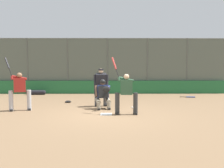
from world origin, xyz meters
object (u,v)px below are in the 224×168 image
Objects in this scene: catcher_behind_plate at (103,94)px; fielding_glove_on_dirt at (68,102)px; baseball_loose at (132,107)px; equipment_bag_dugout_side at (36,92)px; batter_on_deck at (20,90)px; umpire_home at (101,86)px; batter_at_plate at (126,92)px; spare_bat_near_backstop at (190,97)px.

catcher_behind_plate is 4.19× the size of fielding_glove_on_dirt.
equipment_bag_dugout_side is at bearing -41.13° from baseball_loose.
batter_on_deck is 4.64m from baseball_loose.
umpire_home is 5.82m from equipment_bag_dugout_side.
batter_on_deck reaches higher than batter_at_plate.
equipment_bag_dugout_side is at bearing -51.83° from umpire_home.
equipment_bag_dugout_side is at bearing -52.49° from fielding_glove_on_dirt.
catcher_behind_plate is at bearing -48.90° from batter_at_plate.
umpire_home is 0.78× the size of batter_on_deck.
fielding_glove_on_dirt is at bearing -155.07° from spare_bat_near_backstop.
batter_at_plate reaches higher than fielding_glove_on_dirt.
batter_at_plate is 1.54m from baseball_loose.
baseball_loose is 0.06× the size of equipment_bag_dugout_side.
baseball_loose is at bearing -126.55° from spare_bat_near_backstop.
spare_bat_near_backstop is (-4.76, -2.78, -0.85)m from umpire_home.
spare_bat_near_backstop is at bearing -164.51° from fielding_glove_on_dirt.
batter_at_plate reaches higher than catcher_behind_plate.
equipment_bag_dugout_side reaches higher than spare_bat_near_backstop.
batter_at_plate is 2.59× the size of spare_bat_near_backstop.
catcher_behind_plate is 1.51× the size of spare_bat_near_backstop.
batter_at_plate is 1.43m from catcher_behind_plate.
umpire_home is 2.02× the size of spare_bat_near_backstop.
batter_on_deck is (3.32, 0.32, 0.19)m from catcher_behind_plate.
fielding_glove_on_dirt is (2.60, -2.82, -0.77)m from batter_at_plate.
equipment_bag_dugout_side is (4.02, -4.14, -0.75)m from umpire_home.
batter_on_deck reaches higher than umpire_home.
umpire_home is 1.38× the size of equipment_bag_dugout_side.
umpire_home reaches higher than catcher_behind_plate.
equipment_bag_dugout_side is at bearing -47.14° from batter_at_plate.
catcher_behind_plate is at bearing 92.56° from umpire_home.
batter_at_plate reaches higher than baseball_loose.
fielding_glove_on_dirt reaches higher than spare_bat_near_backstop.
baseball_loose reaches higher than spare_bat_near_backstop.
umpire_home reaches higher than baseball_loose.
catcher_behind_plate is 2.50m from fielding_glove_on_dirt.
umpire_home is at bearing -91.30° from catcher_behind_plate.
spare_bat_near_backstop is at bearing -136.00° from baseball_loose.
batter_on_deck reaches higher than fielding_glove_on_dirt.
umpire_home is at bearing 134.19° from equipment_bag_dugout_side.
umpire_home reaches higher than equipment_bag_dugout_side.
spare_bat_near_backstop is (-4.66, -3.48, -0.61)m from catcher_behind_plate.
umpire_home is 1.67m from baseball_loose.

